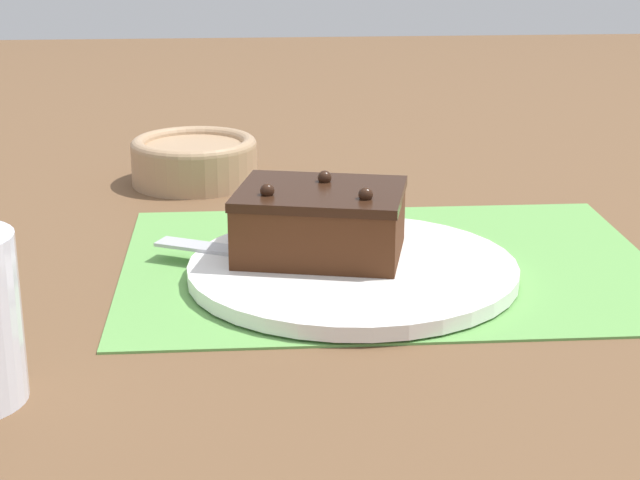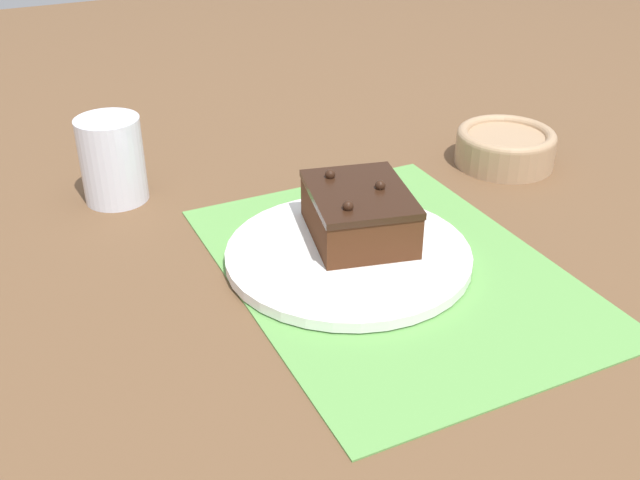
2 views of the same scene
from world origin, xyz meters
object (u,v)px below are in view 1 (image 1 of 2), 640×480
Objects in this scene: cake_plate at (353,270)px; serving_knife at (303,256)px; small_bowl at (194,159)px; chocolate_cake at (320,221)px.

serving_knife reaches higher than cake_plate.
cake_plate is at bearing 113.75° from small_bowl.
cake_plate is 1.43× the size of serving_knife.
small_bowl is at bearing -68.48° from chocolate_cake.
cake_plate is 1.74× the size of chocolate_cake.
serving_knife is (0.04, -0.01, 0.01)m from cake_plate.
serving_knife is 0.33m from small_bowl.
cake_plate is 1.98× the size of small_bowl.
serving_knife is at bearing -8.52° from cake_plate.
serving_knife is at bearing 51.53° from chocolate_cake.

